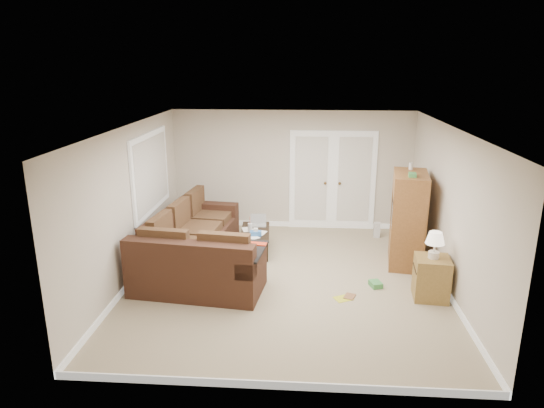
# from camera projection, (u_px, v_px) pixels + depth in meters

# --- Properties ---
(floor) EXTENTS (5.50, 5.50, 0.00)m
(floor) POSITION_uv_depth(u_px,v_px,m) (286.00, 281.00, 7.93)
(floor) COLOR tan
(floor) RESTS_ON ground
(ceiling) EXTENTS (5.00, 5.50, 0.02)m
(ceiling) POSITION_uv_depth(u_px,v_px,m) (287.00, 128.00, 7.22)
(ceiling) COLOR white
(ceiling) RESTS_ON wall_back
(wall_left) EXTENTS (0.02, 5.50, 2.50)m
(wall_left) POSITION_uv_depth(u_px,v_px,m) (131.00, 205.00, 7.74)
(wall_left) COLOR beige
(wall_left) RESTS_ON floor
(wall_right) EXTENTS (0.02, 5.50, 2.50)m
(wall_right) POSITION_uv_depth(u_px,v_px,m) (450.00, 211.00, 7.40)
(wall_right) COLOR beige
(wall_right) RESTS_ON floor
(wall_back) EXTENTS (5.00, 0.02, 2.50)m
(wall_back) POSITION_uv_depth(u_px,v_px,m) (292.00, 170.00, 10.20)
(wall_back) COLOR beige
(wall_back) RESTS_ON floor
(wall_front) EXTENTS (5.00, 0.02, 2.50)m
(wall_front) POSITION_uv_depth(u_px,v_px,m) (276.00, 285.00, 4.94)
(wall_front) COLOR beige
(wall_front) RESTS_ON floor
(baseboards) EXTENTS (5.00, 5.50, 0.10)m
(baseboards) POSITION_uv_depth(u_px,v_px,m) (286.00, 278.00, 7.91)
(baseboards) COLOR white
(baseboards) RESTS_ON floor
(french_doors) EXTENTS (1.80, 0.05, 2.13)m
(french_doors) POSITION_uv_depth(u_px,v_px,m) (332.00, 181.00, 10.17)
(french_doors) COLOR white
(french_doors) RESTS_ON floor
(window_left) EXTENTS (0.05, 1.92, 1.42)m
(window_left) POSITION_uv_depth(u_px,v_px,m) (151.00, 173.00, 8.61)
(window_left) COLOR white
(window_left) RESTS_ON wall_left
(sectional_sofa) EXTENTS (2.13, 3.26, 0.94)m
(sectional_sofa) POSITION_uv_depth(u_px,v_px,m) (195.00, 250.00, 8.22)
(sectional_sofa) COLOR #3F2418
(sectional_sofa) RESTS_ON floor
(coffee_table) EXTENTS (0.59, 1.07, 0.71)m
(coffee_table) POSITION_uv_depth(u_px,v_px,m) (256.00, 240.00, 9.09)
(coffee_table) COLOR black
(coffee_table) RESTS_ON floor
(tv_armoire) EXTENTS (0.71, 1.09, 1.75)m
(tv_armoire) POSITION_uv_depth(u_px,v_px,m) (408.00, 219.00, 8.42)
(tv_armoire) COLOR brown
(tv_armoire) RESTS_ON floor
(side_cabinet) EXTENTS (0.54, 0.54, 1.06)m
(side_cabinet) POSITION_uv_depth(u_px,v_px,m) (432.00, 275.00, 7.25)
(side_cabinet) COLOR olive
(side_cabinet) RESTS_ON floor
(space_heater) EXTENTS (0.14, 0.12, 0.31)m
(space_heater) POSITION_uv_depth(u_px,v_px,m) (377.00, 230.00, 9.86)
(space_heater) COLOR silver
(space_heater) RESTS_ON floor
(floor_magazine) EXTENTS (0.33, 0.30, 0.01)m
(floor_magazine) POSITION_uv_depth(u_px,v_px,m) (343.00, 298.00, 7.33)
(floor_magazine) COLOR gold
(floor_magazine) RESTS_ON floor
(floor_greenbox) EXTENTS (0.22, 0.25, 0.09)m
(floor_greenbox) POSITION_uv_depth(u_px,v_px,m) (376.00, 284.00, 7.71)
(floor_greenbox) COLOR #3F8C46
(floor_greenbox) RESTS_ON floor
(floor_book) EXTENTS (0.22, 0.25, 0.02)m
(floor_book) POSITION_uv_depth(u_px,v_px,m) (345.00, 295.00, 7.41)
(floor_book) COLOR brown
(floor_book) RESTS_ON floor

